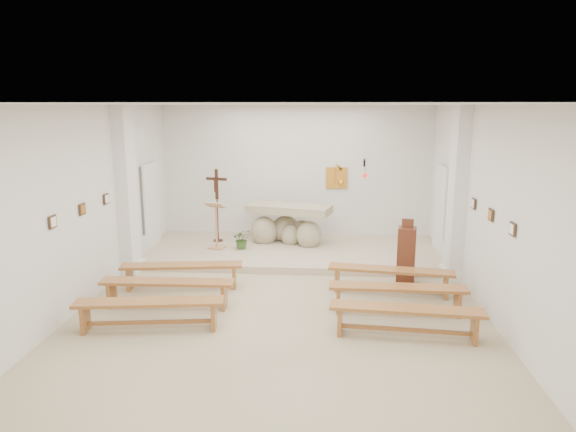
# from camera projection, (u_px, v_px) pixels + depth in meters

# --- Properties ---
(ground) EXTENTS (7.00, 10.00, 0.00)m
(ground) POSITION_uv_depth(u_px,v_px,m) (280.00, 312.00, 8.85)
(ground) COLOR #C3B38D
(ground) RESTS_ON ground
(wall_left) EXTENTS (0.02, 10.00, 3.50)m
(wall_left) POSITION_uv_depth(u_px,v_px,m) (76.00, 210.00, 8.71)
(wall_left) COLOR silver
(wall_left) RESTS_ON ground
(wall_right) EXTENTS (0.02, 10.00, 3.50)m
(wall_right) POSITION_uv_depth(u_px,v_px,m) (496.00, 216.00, 8.24)
(wall_right) COLOR silver
(wall_right) RESTS_ON ground
(wall_back) EXTENTS (7.00, 0.02, 3.50)m
(wall_back) POSITION_uv_depth(u_px,v_px,m) (296.00, 174.00, 13.34)
(wall_back) COLOR silver
(wall_back) RESTS_ON ground
(ceiling) EXTENTS (7.00, 10.00, 0.02)m
(ceiling) POSITION_uv_depth(u_px,v_px,m) (280.00, 105.00, 8.11)
(ceiling) COLOR silver
(ceiling) RESTS_ON wall_back
(sanctuary_platform) EXTENTS (6.98, 3.00, 0.15)m
(sanctuary_platform) POSITION_uv_depth(u_px,v_px,m) (293.00, 251.00, 12.24)
(sanctuary_platform) COLOR beige
(sanctuary_platform) RESTS_ON ground
(pilaster_left) EXTENTS (0.26, 0.55, 3.50)m
(pilaster_left) POSITION_uv_depth(u_px,v_px,m) (127.00, 191.00, 10.65)
(pilaster_left) COLOR white
(pilaster_left) RESTS_ON ground
(pilaster_right) EXTENTS (0.26, 0.55, 3.50)m
(pilaster_right) POSITION_uv_depth(u_px,v_px,m) (457.00, 194.00, 10.20)
(pilaster_right) COLOR white
(pilaster_right) RESTS_ON ground
(gold_wall_relief) EXTENTS (0.55, 0.04, 0.55)m
(gold_wall_relief) POSITION_uv_depth(u_px,v_px,m) (337.00, 178.00, 13.26)
(gold_wall_relief) COLOR gold
(gold_wall_relief) RESTS_ON wall_back
(sanctuary_lamp) EXTENTS (0.11, 0.36, 0.44)m
(sanctuary_lamp) POSITION_uv_depth(u_px,v_px,m) (365.00, 173.00, 12.94)
(sanctuary_lamp) COLOR black
(sanctuary_lamp) RESTS_ON wall_back
(station_frame_left_front) EXTENTS (0.03, 0.20, 0.20)m
(station_frame_left_front) POSITION_uv_depth(u_px,v_px,m) (53.00, 222.00, 7.94)
(station_frame_left_front) COLOR #402B1C
(station_frame_left_front) RESTS_ON wall_left
(station_frame_left_mid) EXTENTS (0.03, 0.20, 0.20)m
(station_frame_left_mid) POSITION_uv_depth(u_px,v_px,m) (82.00, 209.00, 8.91)
(station_frame_left_mid) COLOR #402B1C
(station_frame_left_mid) RESTS_ON wall_left
(station_frame_left_rear) EXTENTS (0.03, 0.20, 0.20)m
(station_frame_left_rear) POSITION_uv_depth(u_px,v_px,m) (106.00, 199.00, 9.89)
(station_frame_left_rear) COLOR #402B1C
(station_frame_left_rear) RESTS_ON wall_left
(station_frame_right_front) EXTENTS (0.03, 0.20, 0.20)m
(station_frame_right_front) POSITION_uv_depth(u_px,v_px,m) (513.00, 229.00, 7.47)
(station_frame_right_front) COLOR #402B1C
(station_frame_right_front) RESTS_ON wall_right
(station_frame_right_mid) EXTENTS (0.03, 0.20, 0.20)m
(station_frame_right_mid) POSITION_uv_depth(u_px,v_px,m) (491.00, 215.00, 8.44)
(station_frame_right_mid) COLOR #402B1C
(station_frame_right_mid) RESTS_ON wall_right
(station_frame_right_rear) EXTENTS (0.03, 0.20, 0.20)m
(station_frame_right_rear) POSITION_uv_depth(u_px,v_px,m) (474.00, 204.00, 9.42)
(station_frame_right_rear) COLOR #402B1C
(station_frame_right_rear) RESTS_ON wall_right
(radiator_left) EXTENTS (0.10, 0.85, 0.52)m
(radiator_left) POSITION_uv_depth(u_px,v_px,m) (140.00, 250.00, 11.65)
(radiator_left) COLOR silver
(radiator_left) RESTS_ON ground
(radiator_right) EXTENTS (0.10, 0.85, 0.52)m
(radiator_right) POSITION_uv_depth(u_px,v_px,m) (447.00, 256.00, 11.19)
(radiator_right) COLOR silver
(radiator_right) RESTS_ON ground
(altar) EXTENTS (2.16, 1.29, 1.05)m
(altar) POSITION_uv_depth(u_px,v_px,m) (288.00, 227.00, 12.67)
(altar) COLOR tan
(altar) RESTS_ON sanctuary_platform
(lectern) EXTENTS (0.47, 0.43, 1.15)m
(lectern) POSITION_uv_depth(u_px,v_px,m) (216.00, 225.00, 12.12)
(lectern) COLOR tan
(lectern) RESTS_ON sanctuary_platform
(crucifix_stand) EXTENTS (0.54, 0.24, 1.81)m
(crucifix_stand) POSITION_uv_depth(u_px,v_px,m) (217.00, 200.00, 12.68)
(crucifix_stand) COLOR #3B1C12
(crucifix_stand) RESTS_ON sanctuary_platform
(potted_plant) EXTENTS (0.53, 0.50, 0.48)m
(potted_plant) POSITION_uv_depth(u_px,v_px,m) (242.00, 239.00, 12.16)
(potted_plant) COLOR #345722
(potted_plant) RESTS_ON sanctuary_platform
(donation_pedestal) EXTENTS (0.41, 0.41, 1.31)m
(donation_pedestal) POSITION_uv_depth(u_px,v_px,m) (406.00, 255.00, 10.18)
(donation_pedestal) COLOR #5A2819
(donation_pedestal) RESTS_ON ground
(bench_left_front) EXTENTS (2.35, 0.67, 0.49)m
(bench_left_front) POSITION_uv_depth(u_px,v_px,m) (182.00, 270.00, 9.90)
(bench_left_front) COLOR #9E622D
(bench_left_front) RESTS_ON ground
(bench_right_front) EXTENTS (2.35, 0.68, 0.49)m
(bench_right_front) POSITION_uv_depth(u_px,v_px,m) (391.00, 275.00, 9.64)
(bench_right_front) COLOR #9E622D
(bench_right_front) RESTS_ON ground
(bench_left_second) EXTENTS (2.33, 0.41, 0.49)m
(bench_left_second) POSITION_uv_depth(u_px,v_px,m) (167.00, 287.00, 8.98)
(bench_left_second) COLOR #9E622D
(bench_left_second) RESTS_ON ground
(bench_right_second) EXTENTS (2.33, 0.42, 0.49)m
(bench_right_second) POSITION_uv_depth(u_px,v_px,m) (398.00, 293.00, 8.71)
(bench_right_second) COLOR #9E622D
(bench_right_second) RESTS_ON ground
(bench_left_third) EXTENTS (2.35, 0.65, 0.49)m
(bench_left_third) POSITION_uv_depth(u_px,v_px,m) (149.00, 308.00, 8.06)
(bench_left_third) COLOR #9E622D
(bench_left_third) RESTS_ON ground
(bench_right_third) EXTENTS (2.34, 0.57, 0.49)m
(bench_right_third) POSITION_uv_depth(u_px,v_px,m) (406.00, 315.00, 7.79)
(bench_right_third) COLOR #9E622D
(bench_right_third) RESTS_ON ground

